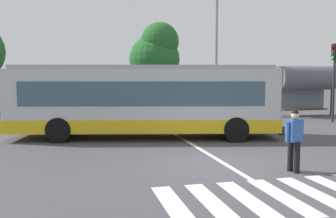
{
  "coord_description": "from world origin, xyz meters",
  "views": [
    {
      "loc": [
        -4.08,
        -10.36,
        2.65
      ],
      "look_at": [
        -0.54,
        4.12,
        1.3
      ],
      "focal_mm": 39.9,
      "sensor_mm": 36.0,
      "label": 1
    }
  ],
  "objects_px": {
    "parked_car_red": "(226,100)",
    "city_transit_bus": "(144,100)",
    "pedestrian_crossing_street": "(294,137)",
    "parked_car_black": "(80,102)",
    "background_tree_right": "(156,54)",
    "parked_car_teal": "(191,100)",
    "parked_car_blue": "(157,101)",
    "parked_car_charcoal": "(119,102)",
    "bus_stop_shelter": "(306,79)",
    "traffic_light_far_corner": "(334,70)",
    "twin_arm_street_lamp": "(216,31)"
  },
  "relations": [
    {
      "from": "parked_car_red",
      "to": "city_transit_bus",
      "type": "bearing_deg",
      "value": -127.06
    },
    {
      "from": "parked_car_red",
      "to": "bus_stop_shelter",
      "type": "relative_size",
      "value": 1.17
    },
    {
      "from": "pedestrian_crossing_street",
      "to": "traffic_light_far_corner",
      "type": "distance_m",
      "value": 12.69
    },
    {
      "from": "city_transit_bus",
      "to": "parked_car_blue",
      "type": "bearing_deg",
      "value": 75.24
    },
    {
      "from": "parked_car_black",
      "to": "parked_car_red",
      "type": "height_order",
      "value": "same"
    },
    {
      "from": "parked_car_charcoal",
      "to": "background_tree_right",
      "type": "distance_m",
      "value": 6.77
    },
    {
      "from": "city_transit_bus",
      "to": "twin_arm_street_lamp",
      "type": "height_order",
      "value": "twin_arm_street_lamp"
    },
    {
      "from": "pedestrian_crossing_street",
      "to": "background_tree_right",
      "type": "bearing_deg",
      "value": 87.82
    },
    {
      "from": "city_transit_bus",
      "to": "parked_car_charcoal",
      "type": "xyz_separation_m",
      "value": [
        0.2,
        11.28,
        -0.82
      ]
    },
    {
      "from": "pedestrian_crossing_street",
      "to": "bus_stop_shelter",
      "type": "relative_size",
      "value": 0.43
    },
    {
      "from": "background_tree_right",
      "to": "pedestrian_crossing_street",
      "type": "bearing_deg",
      "value": -92.18
    },
    {
      "from": "twin_arm_street_lamp",
      "to": "city_transit_bus",
      "type": "bearing_deg",
      "value": -129.56
    },
    {
      "from": "pedestrian_crossing_street",
      "to": "parked_car_charcoal",
      "type": "xyz_separation_m",
      "value": [
        -2.79,
        17.89,
        -0.2
      ]
    },
    {
      "from": "parked_car_blue",
      "to": "background_tree_right",
      "type": "relative_size",
      "value": 0.65
    },
    {
      "from": "parked_car_teal",
      "to": "parked_car_blue",
      "type": "bearing_deg",
      "value": -175.08
    },
    {
      "from": "parked_car_blue",
      "to": "parked_car_red",
      "type": "distance_m",
      "value": 5.34
    },
    {
      "from": "parked_car_black",
      "to": "bus_stop_shelter",
      "type": "relative_size",
      "value": 1.15
    },
    {
      "from": "traffic_light_far_corner",
      "to": "parked_car_teal",
      "type": "bearing_deg",
      "value": 123.81
    },
    {
      "from": "twin_arm_street_lamp",
      "to": "background_tree_right",
      "type": "height_order",
      "value": "twin_arm_street_lamp"
    },
    {
      "from": "parked_car_red",
      "to": "bus_stop_shelter",
      "type": "height_order",
      "value": "bus_stop_shelter"
    },
    {
      "from": "parked_car_black",
      "to": "background_tree_right",
      "type": "height_order",
      "value": "background_tree_right"
    },
    {
      "from": "bus_stop_shelter",
      "to": "background_tree_right",
      "type": "relative_size",
      "value": 0.56
    },
    {
      "from": "city_transit_bus",
      "to": "parked_car_red",
      "type": "bearing_deg",
      "value": 52.94
    },
    {
      "from": "parked_car_teal",
      "to": "twin_arm_street_lamp",
      "type": "xyz_separation_m",
      "value": [
        0.46,
        -4.0,
        4.72
      ]
    },
    {
      "from": "parked_car_charcoal",
      "to": "parked_car_blue",
      "type": "xyz_separation_m",
      "value": [
        2.72,
        -0.18,
        0.0
      ]
    },
    {
      "from": "city_transit_bus",
      "to": "parked_car_red",
      "type": "xyz_separation_m",
      "value": [
        8.26,
        10.94,
        -0.82
      ]
    },
    {
      "from": "city_transit_bus",
      "to": "bus_stop_shelter",
      "type": "xyz_separation_m",
      "value": [
        11.66,
        5.77,
        0.83
      ]
    },
    {
      "from": "traffic_light_far_corner",
      "to": "background_tree_right",
      "type": "height_order",
      "value": "background_tree_right"
    },
    {
      "from": "parked_car_charcoal",
      "to": "city_transit_bus",
      "type": "bearing_deg",
      "value": -91.02
    },
    {
      "from": "pedestrian_crossing_street",
      "to": "parked_car_black",
      "type": "distance_m",
      "value": 18.66
    },
    {
      "from": "bus_stop_shelter",
      "to": "parked_car_blue",
      "type": "bearing_deg",
      "value": 148.61
    },
    {
      "from": "parked_car_teal",
      "to": "traffic_light_far_corner",
      "type": "height_order",
      "value": "traffic_light_far_corner"
    },
    {
      "from": "city_transit_bus",
      "to": "pedestrian_crossing_street",
      "type": "relative_size",
      "value": 6.67
    },
    {
      "from": "pedestrian_crossing_street",
      "to": "background_tree_right",
      "type": "height_order",
      "value": "background_tree_right"
    },
    {
      "from": "city_transit_bus",
      "to": "traffic_light_far_corner",
      "type": "distance_m",
      "value": 11.77
    },
    {
      "from": "parked_car_blue",
      "to": "background_tree_right",
      "type": "bearing_deg",
      "value": 78.7
    },
    {
      "from": "parked_car_charcoal",
      "to": "parked_car_red",
      "type": "bearing_deg",
      "value": -2.43
    },
    {
      "from": "city_transit_bus",
      "to": "parked_car_black",
      "type": "bearing_deg",
      "value": 102.88
    },
    {
      "from": "traffic_light_far_corner",
      "to": "bus_stop_shelter",
      "type": "height_order",
      "value": "traffic_light_far_corner"
    },
    {
      "from": "parked_car_black",
      "to": "background_tree_right",
      "type": "distance_m",
      "value": 8.61
    },
    {
      "from": "parked_car_blue",
      "to": "parked_car_teal",
      "type": "relative_size",
      "value": 1.0
    },
    {
      "from": "parked_car_black",
      "to": "parked_car_blue",
      "type": "height_order",
      "value": "same"
    },
    {
      "from": "parked_car_teal",
      "to": "bus_stop_shelter",
      "type": "bearing_deg",
      "value": -42.5
    },
    {
      "from": "pedestrian_crossing_street",
      "to": "traffic_light_far_corner",
      "type": "bearing_deg",
      "value": 48.05
    },
    {
      "from": "bus_stop_shelter",
      "to": "parked_car_teal",
      "type": "bearing_deg",
      "value": 137.5
    },
    {
      "from": "parked_car_blue",
      "to": "parked_car_red",
      "type": "relative_size",
      "value": 0.99
    },
    {
      "from": "parked_car_blue",
      "to": "parked_car_red",
      "type": "bearing_deg",
      "value": -1.75
    },
    {
      "from": "parked_car_charcoal",
      "to": "background_tree_right",
      "type": "xyz_separation_m",
      "value": [
        3.63,
        4.39,
        3.66
      ]
    },
    {
      "from": "city_transit_bus",
      "to": "pedestrian_crossing_street",
      "type": "distance_m",
      "value": 7.28
    },
    {
      "from": "city_transit_bus",
      "to": "traffic_light_far_corner",
      "type": "relative_size",
      "value": 2.6
    }
  ]
}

